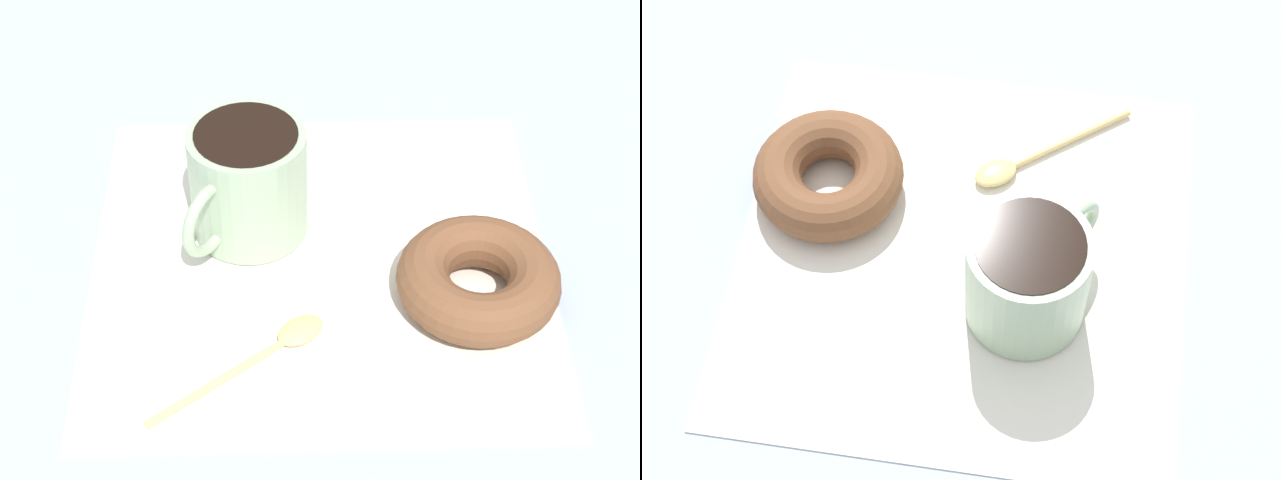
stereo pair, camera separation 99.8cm
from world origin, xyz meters
TOP-DOWN VIEW (x-y plane):
  - ground_plane at (0.00, 0.00)cm, footprint 120.00×120.00cm
  - napkin at (0.67, 1.64)cm, footprint 36.16×36.16cm
  - coffee_cup at (6.28, -1.79)cm, footprint 8.90×11.49cm
  - donut at (-10.81, 5.38)cm, footprint 11.87×11.87cm
  - spoon at (3.54, 10.73)cm, footprint 12.05×10.69cm

SIDE VIEW (x-z plane):
  - ground_plane at x=0.00cm, z-range -2.00..0.00cm
  - napkin at x=0.67cm, z-range 0.00..0.30cm
  - spoon at x=3.54cm, z-range 0.25..1.15cm
  - donut at x=-10.81cm, z-range 0.30..4.18cm
  - coffee_cup at x=6.28cm, z-range 0.45..9.54cm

